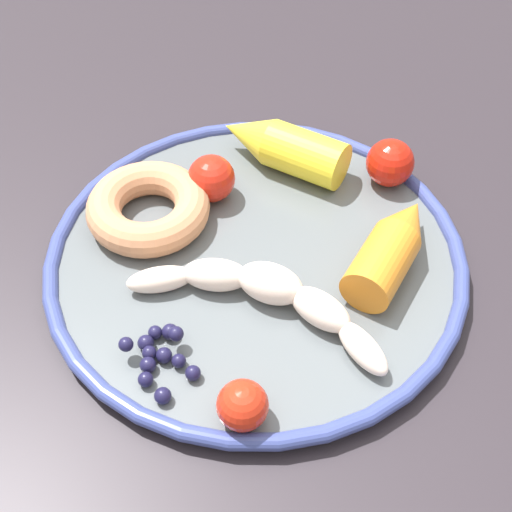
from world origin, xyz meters
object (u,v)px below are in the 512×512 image
object	(u,v)px
plate	(256,258)
carrot_yellow	(282,146)
blueberry_pile	(160,356)
tomato_far	(211,178)
tomato_near	(390,163)
tomato_mid	(243,405)
banana	(265,294)
carrot_orange	(392,247)
dining_table	(186,303)
donut	(148,208)

from	to	relation	value
plate	carrot_yellow	xyz separation A→B (m)	(-0.05, -0.10, 0.02)
plate	blueberry_pile	world-z (taller)	blueberry_pile
carrot_yellow	tomato_far	distance (m)	0.07
tomato_near	tomato_mid	world-z (taller)	tomato_near
plate	banana	bearing A→B (deg)	81.65
carrot_orange	carrot_yellow	world-z (taller)	carrot_yellow
carrot_orange	tomato_near	bearing A→B (deg)	-112.49
carrot_yellow	tomato_far	xyz separation A→B (m)	(0.07, 0.02, -0.00)
carrot_yellow	dining_table	bearing A→B (deg)	28.22
dining_table	plate	distance (m)	0.11
tomato_near	tomato_far	distance (m)	0.15
donut	banana	bearing A→B (deg)	120.53
tomato_near	tomato_far	size ratio (longest dim) A/B	1.03
banana	carrot_orange	size ratio (longest dim) A/B	1.58
dining_table	banana	bearing A→B (deg)	117.71
carrot_orange	blueberry_pile	world-z (taller)	carrot_orange
carrot_yellow	blueberry_pile	bearing A→B (deg)	50.35
tomato_near	donut	bearing A→B (deg)	-2.94
donut	tomato_near	size ratio (longest dim) A/B	2.45
dining_table	blueberry_pile	xyz separation A→B (m)	(0.04, 0.11, 0.10)
banana	carrot_yellow	xyz separation A→B (m)	(-0.06, -0.14, 0.01)
tomato_mid	tomato_far	size ratio (longest dim) A/B	0.85
plate	tomato_far	distance (m)	0.08
donut	tomato_mid	xyz separation A→B (m)	(-0.02, 0.19, 0.00)
tomato_far	carrot_orange	bearing A→B (deg)	135.23
carrot_orange	donut	distance (m)	0.19
banana	donut	bearing A→B (deg)	-59.47
plate	tomato_near	bearing A→B (deg)	-158.83
carrot_yellow	tomato_mid	bearing A→B (deg)	66.54
dining_table	blueberry_pile	distance (m)	0.15
plate	tomato_far	bearing A→B (deg)	-77.94
carrot_yellow	blueberry_pile	xyz separation A→B (m)	(0.14, 0.17, -0.01)
carrot_orange	tomato_mid	xyz separation A→B (m)	(0.14, 0.10, -0.00)
donut	tomato_far	world-z (taller)	tomato_far
donut	blueberry_pile	size ratio (longest dim) A/B	1.60
plate	carrot_orange	size ratio (longest dim) A/B	3.18
dining_table	banana	xyz separation A→B (m)	(-0.05, 0.09, 0.10)
dining_table	carrot_orange	bearing A→B (deg)	152.92
carrot_orange	donut	bearing A→B (deg)	-30.19
carrot_yellow	blueberry_pile	world-z (taller)	carrot_yellow
plate	banana	world-z (taller)	banana
dining_table	tomato_near	bearing A→B (deg)	-176.72
dining_table	tomato_near	world-z (taller)	tomato_near
tomato_near	tomato_mid	xyz separation A→B (m)	(0.18, 0.18, -0.00)
plate	tomato_mid	xyz separation A→B (m)	(0.05, 0.13, 0.02)
donut	tomato_far	distance (m)	0.06
carrot_yellow	tomato_far	size ratio (longest dim) A/B	2.78
carrot_orange	tomato_mid	size ratio (longest dim) A/B	3.05
tomato_far	banana	bearing A→B (deg)	94.18
dining_table	plate	world-z (taller)	plate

